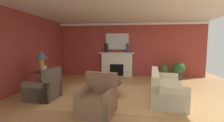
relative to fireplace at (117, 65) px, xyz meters
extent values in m
plane|color=tan|center=(0.53, -3.03, -0.59)|extent=(9.45, 9.45, 0.00)
cube|color=#9E3833|center=(0.53, 0.21, 0.81)|extent=(7.87, 0.12, 2.80)
cube|color=#9E3833|center=(-3.16, -2.73, 0.81)|extent=(0.12, 6.97, 2.80)
cube|color=white|center=(0.53, -2.73, 2.24)|extent=(7.87, 6.97, 0.06)
cube|color=white|center=(0.53, 0.13, 2.13)|extent=(7.87, 0.08, 0.12)
cube|color=tan|center=(-0.07, -3.19, -0.58)|extent=(3.24, 2.63, 0.01)
cube|color=white|center=(0.00, 0.01, 0.01)|extent=(1.60, 0.25, 1.19)
cube|color=black|center=(0.00, -0.01, -0.24)|extent=(0.70, 0.26, 0.60)
cube|color=white|center=(0.00, -0.02, 0.63)|extent=(1.80, 0.35, 0.06)
cube|color=silver|center=(0.00, 0.12, 1.23)|extent=(1.20, 0.04, 0.84)
cube|color=beige|center=(1.81, -3.21, -0.37)|extent=(1.18, 2.21, 0.45)
cube|color=beige|center=(1.47, -3.17, 0.06)|extent=(0.49, 2.11, 0.40)
cube|color=beige|center=(1.68, -4.15, -0.28)|extent=(0.92, 0.32, 0.62)
cube|color=beige|center=(1.94, -2.27, -0.28)|extent=(0.92, 0.32, 0.62)
cube|color=brown|center=(-1.92, -3.72, -0.37)|extent=(0.84, 0.84, 0.44)
cube|color=brown|center=(-1.60, -3.73, 0.10)|extent=(0.20, 0.81, 0.51)
cube|color=brown|center=(-1.90, -3.39, -0.29)|extent=(0.81, 0.18, 0.60)
cube|color=brown|center=(-1.93, -4.05, -0.29)|extent=(0.81, 0.18, 0.60)
cube|color=brown|center=(-0.07, -4.53, -0.37)|extent=(0.91, 0.91, 0.44)
cube|color=brown|center=(-0.02, -4.21, 0.10)|extent=(0.81, 0.28, 0.51)
cube|color=brown|center=(-0.39, -4.48, -0.29)|extent=(0.26, 0.81, 0.60)
cube|color=brown|center=(0.26, -4.58, -0.29)|extent=(0.26, 0.81, 0.60)
cylinder|color=#3D2D1E|center=(-0.07, -3.19, -0.16)|extent=(1.00, 1.00, 0.04)
cylinder|color=#3D2D1E|center=(-0.07, -3.19, -0.39)|extent=(0.12, 0.12, 0.41)
cylinder|color=#3D2D1E|center=(-0.07, -3.19, -0.58)|extent=(0.56, 0.56, 0.03)
cube|color=#3D2D1E|center=(-2.41, -2.93, 0.09)|extent=(0.56, 0.56, 0.04)
cube|color=#3D2D1E|center=(-2.41, -2.93, -0.26)|extent=(0.10, 0.10, 0.66)
cube|color=#3D2D1E|center=(-2.41, -2.93, -0.57)|extent=(0.45, 0.45, 0.04)
cylinder|color=#B28E38|center=(-2.41, -2.93, 0.33)|extent=(0.18, 0.18, 0.45)
cone|color=#4C566B|center=(-2.41, -2.93, 0.71)|extent=(0.44, 0.44, 0.30)
cylinder|color=black|center=(-0.55, -0.05, 0.90)|extent=(0.19, 0.19, 0.47)
cylinder|color=navy|center=(0.55, -0.05, 0.90)|extent=(0.14, 0.14, 0.47)
cylinder|color=#33703D|center=(2.36, -0.30, -0.27)|extent=(0.36, 0.36, 0.64)
cylinder|color=beige|center=(-2.26, -3.05, 0.22)|extent=(0.18, 0.18, 0.23)
cube|color=navy|center=(-0.04, -3.31, -0.11)|extent=(0.25, 0.16, 0.06)
cube|color=tan|center=(0.06, -3.27, -0.05)|extent=(0.27, 0.24, 0.06)
cylinder|color=#333333|center=(2.96, -0.52, -0.44)|extent=(0.32, 0.32, 0.30)
sphere|color=#28602D|center=(2.96, -0.52, -0.04)|extent=(0.56, 0.56, 0.56)
camera|label=1|loc=(0.70, -7.96, 1.04)|focal=24.61mm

